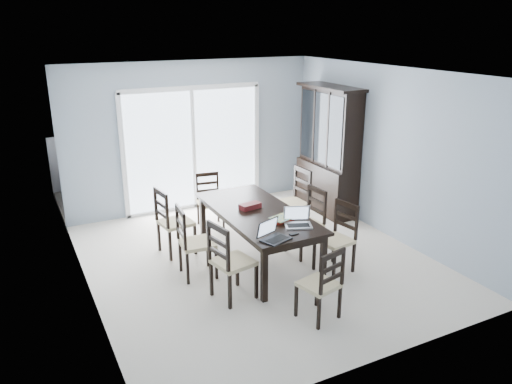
% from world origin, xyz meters
% --- Properties ---
extents(floor, '(5.00, 5.00, 0.00)m').
position_xyz_m(floor, '(0.00, 0.00, 0.00)').
color(floor, beige).
rests_on(floor, ground).
extents(ceiling, '(5.00, 5.00, 0.00)m').
position_xyz_m(ceiling, '(0.00, 0.00, 2.60)').
color(ceiling, white).
rests_on(ceiling, back_wall).
extents(back_wall, '(4.50, 0.02, 2.60)m').
position_xyz_m(back_wall, '(0.00, 2.50, 1.30)').
color(back_wall, '#8F9DAA').
rests_on(back_wall, floor).
extents(wall_left, '(0.02, 5.00, 2.60)m').
position_xyz_m(wall_left, '(-2.25, 0.00, 1.30)').
color(wall_left, '#8F9DAA').
rests_on(wall_left, floor).
extents(wall_right, '(0.02, 5.00, 2.60)m').
position_xyz_m(wall_right, '(2.25, 0.00, 1.30)').
color(wall_right, '#8F9DAA').
rests_on(wall_right, floor).
extents(balcony, '(4.50, 2.00, 0.10)m').
position_xyz_m(balcony, '(0.00, 3.50, -0.05)').
color(balcony, gray).
rests_on(balcony, ground).
extents(railing, '(4.50, 0.06, 1.10)m').
position_xyz_m(railing, '(0.00, 4.50, 0.55)').
color(railing, '#99999E').
rests_on(railing, balcony).
extents(dining_table, '(1.00, 2.20, 0.75)m').
position_xyz_m(dining_table, '(0.00, 0.00, 0.67)').
color(dining_table, black).
rests_on(dining_table, floor).
extents(china_hutch, '(0.50, 1.38, 2.20)m').
position_xyz_m(china_hutch, '(2.02, 1.25, 1.07)').
color(china_hutch, black).
rests_on(china_hutch, floor).
extents(sliding_door, '(2.52, 0.05, 2.18)m').
position_xyz_m(sliding_door, '(0.00, 2.48, 1.09)').
color(sliding_door, silver).
rests_on(sliding_door, floor).
extents(chair_left_near, '(0.52, 0.51, 1.15)m').
position_xyz_m(chair_left_near, '(-0.80, -0.76, 0.61)').
color(chair_left_near, black).
rests_on(chair_left_near, floor).
extents(chair_left_mid, '(0.47, 0.46, 1.13)m').
position_xyz_m(chair_left_mid, '(-0.99, -0.01, 0.60)').
color(chair_left_mid, black).
rests_on(chair_left_mid, floor).
extents(chair_left_far, '(0.49, 0.48, 1.15)m').
position_xyz_m(chair_left_far, '(-1.02, 0.76, 0.61)').
color(chair_left_far, black).
rests_on(chair_left_far, floor).
extents(chair_right_near, '(0.49, 0.48, 1.09)m').
position_xyz_m(chair_right_near, '(0.87, -0.72, 0.58)').
color(chair_right_near, black).
rests_on(chair_right_near, floor).
extents(chair_right_mid, '(0.46, 0.45, 1.12)m').
position_xyz_m(chair_right_mid, '(0.80, -0.09, 0.59)').
color(chair_right_mid, black).
rests_on(chair_right_mid, floor).
extents(chair_right_far, '(0.49, 0.47, 1.21)m').
position_xyz_m(chair_right_far, '(1.02, 0.65, 0.64)').
color(chair_right_far, black).
rests_on(chair_right_far, floor).
extents(chair_end_near, '(0.47, 0.47, 1.02)m').
position_xyz_m(chair_end_near, '(-0.02, -1.66, 0.54)').
color(chair_end_near, black).
rests_on(chair_end_near, floor).
extents(chair_end_far, '(0.44, 0.45, 1.02)m').
position_xyz_m(chair_end_far, '(-0.10, 1.54, 0.54)').
color(chair_end_far, black).
rests_on(chair_end_far, floor).
extents(laptop_dark, '(0.40, 0.34, 0.23)m').
position_xyz_m(laptop_dark, '(-0.24, -0.96, 0.81)').
color(laptop_dark, black).
rests_on(laptop_dark, dining_table).
extents(laptop_silver, '(0.40, 0.35, 0.23)m').
position_xyz_m(laptop_silver, '(0.21, -0.71, 0.81)').
color(laptop_silver, '#B3B3B6').
rests_on(laptop_silver, dining_table).
extents(book_stack, '(0.34, 0.29, 0.05)m').
position_xyz_m(book_stack, '(0.12, -0.46, 0.77)').
color(book_stack, maroon).
rests_on(book_stack, dining_table).
extents(cell_phone, '(0.12, 0.06, 0.01)m').
position_xyz_m(cell_phone, '(0.03, -0.91, 0.76)').
color(cell_phone, black).
rests_on(cell_phone, dining_table).
extents(game_box, '(0.32, 0.20, 0.07)m').
position_xyz_m(game_box, '(-0.05, 0.13, 0.79)').
color(game_box, '#4D140F').
rests_on(game_box, dining_table).
extents(hot_tub, '(1.81, 1.65, 0.86)m').
position_xyz_m(hot_tub, '(-0.71, 3.32, 0.43)').
color(hot_tub, brown).
rests_on(hot_tub, balcony).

